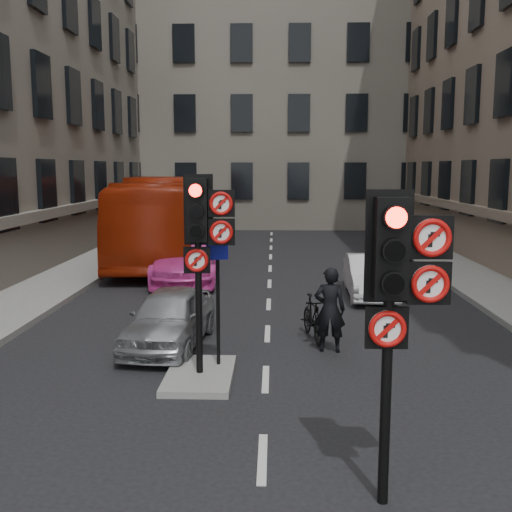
# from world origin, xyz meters

# --- Properties ---
(pavement_left) EXTENTS (3.00, 50.00, 0.16)m
(pavement_left) POSITION_xyz_m (-7.20, 12.00, 0.08)
(pavement_left) COLOR gray
(pavement_left) RESTS_ON ground
(centre_island) EXTENTS (1.20, 2.00, 0.12)m
(centre_island) POSITION_xyz_m (-1.20, 5.00, 0.06)
(centre_island) COLOR gray
(centre_island) RESTS_ON ground
(building_far) EXTENTS (30.00, 14.00, 20.00)m
(building_far) POSITION_xyz_m (0.00, 38.00, 10.00)
(building_far) COLOR gray
(building_far) RESTS_ON ground
(signal_near) EXTENTS (0.91, 0.40, 3.58)m
(signal_near) POSITION_xyz_m (1.49, 0.99, 2.58)
(signal_near) COLOR black
(signal_near) RESTS_ON ground
(signal_far) EXTENTS (0.91, 0.40, 3.58)m
(signal_far) POSITION_xyz_m (-1.11, 4.99, 2.70)
(signal_far) COLOR black
(signal_far) RESTS_ON centre_island
(car_silver) EXTENTS (1.81, 3.78, 1.25)m
(car_silver) POSITION_xyz_m (-2.09, 7.00, 0.62)
(car_silver) COLOR #9DA0A4
(car_silver) RESTS_ON ground
(car_white) EXTENTS (1.41, 3.74, 1.22)m
(car_white) POSITION_xyz_m (3.00, 12.14, 0.61)
(car_white) COLOR silver
(car_white) RESTS_ON ground
(car_pink) EXTENTS (2.55, 5.32, 1.50)m
(car_pink) POSITION_xyz_m (-2.85, 14.41, 0.75)
(car_pink) COLOR #E744AA
(car_pink) RESTS_ON ground
(bus_red) EXTENTS (3.59, 12.48, 3.43)m
(bus_red) POSITION_xyz_m (-4.31, 19.20, 1.72)
(bus_red) COLOR #99230B
(bus_red) RESTS_ON ground
(motorcycle) EXTENTS (0.74, 1.71, 0.99)m
(motorcycle) POSITION_xyz_m (1.01, 7.56, 0.50)
(motorcycle) COLOR black
(motorcycle) RESTS_ON ground
(motorcyclist) EXTENTS (0.69, 0.48, 1.79)m
(motorcyclist) POSITION_xyz_m (1.30, 6.70, 0.89)
(motorcyclist) COLOR black
(motorcyclist) RESTS_ON ground
(info_sign) EXTENTS (0.40, 0.16, 2.33)m
(info_sign) POSITION_xyz_m (-0.90, 5.44, 1.63)
(info_sign) COLOR black
(info_sign) RESTS_ON centre_island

